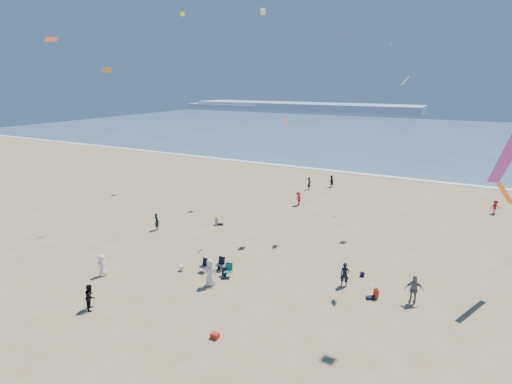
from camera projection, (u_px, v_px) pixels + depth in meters
The scene contains 13 objects.
ground at pixel (153, 340), 21.45m from camera, with size 220.00×220.00×0.00m, color tan.
ocean at pixel (411, 135), 101.96m from camera, with size 220.00×100.00×0.06m, color #476B84.
surf_line at pixel (362, 174), 59.58m from camera, with size 220.00×1.20×0.08m, color white.
headland_far at pixel (302, 106), 192.57m from camera, with size 110.00×20.00×3.20m, color #7A8EA8.
headland_near at pixel (227, 106), 206.80m from camera, with size 40.00×14.00×2.00m, color #7A8EA8.
standing_flyers at pixel (322, 242), 32.32m from camera, with size 34.02×43.83×1.92m.
seated_group at pixel (224, 303), 24.19m from camera, with size 17.52×24.11×0.84m.
chair_cluster at pixel (217, 267), 28.80m from camera, with size 2.72×1.43×1.00m.
white_tote at pixel (182, 268), 29.23m from camera, with size 0.35×0.20×0.40m, color white.
black_backpack at pixel (220, 267), 29.47m from camera, with size 0.30×0.22×0.38m, color black.
cooler at pixel (215, 336), 21.58m from camera, with size 0.45×0.30×0.30m, color #B52619.
navy_bag at pixel (362, 274), 28.38m from camera, with size 0.28×0.18×0.34m, color black.
kites_aloft at pixel (402, 56), 24.39m from camera, with size 47.80×35.15×29.60m.
Camera 1 is at (13.69, -13.65, 13.44)m, focal length 28.00 mm.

